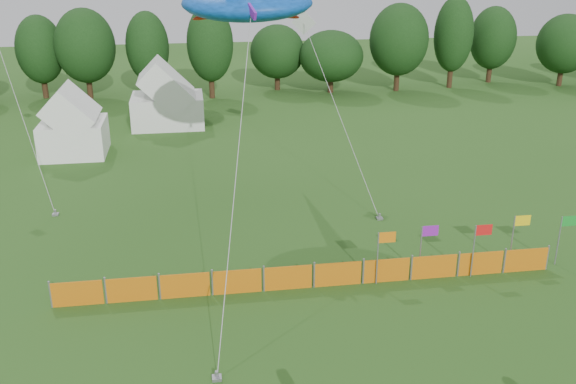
{
  "coord_description": "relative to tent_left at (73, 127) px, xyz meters",
  "views": [
    {
      "loc": [
        -2.99,
        -13.21,
        12.63
      ],
      "look_at": [
        0.0,
        6.0,
        5.2
      ],
      "focal_mm": 40.0,
      "sensor_mm": 36.0,
      "label": 1
    }
  ],
  "objects": [
    {
      "name": "treeline",
      "position": [
        12.14,
        16.46,
        2.36
      ],
      "size": [
        104.57,
        8.78,
        8.36
      ],
      "color": "#382314",
      "rests_on": "ground"
    },
    {
      "name": "tent_left",
      "position": [
        0.0,
        0.0,
        0.0
      ],
      "size": [
        4.09,
        4.09,
        3.6
      ],
      "color": "white",
      "rests_on": "ground"
    },
    {
      "name": "tent_right",
      "position": [
        5.87,
        6.37,
        0.09
      ],
      "size": [
        5.37,
        4.29,
        3.79
      ],
      "color": "white",
      "rests_on": "ground"
    },
    {
      "name": "barrier_fence",
      "position": [
        11.97,
        -19.65,
        -1.32
      ],
      "size": [
        19.9,
        0.06,
        1.0
      ],
      "color": "#CD670B",
      "rests_on": "ground"
    },
    {
      "name": "flag_row",
      "position": [
        18.7,
        -19.42,
        -0.31
      ],
      "size": [
        8.73,
        0.72,
        2.29
      ],
      "color": "gray",
      "rests_on": "ground"
    },
    {
      "name": "stingray_kite",
      "position": [
        10.49,
        -9.84,
        8.36
      ],
      "size": [
        7.37,
        23.12,
        11.34
      ],
      "color": "blue",
      "rests_on": "ground"
    },
    {
      "name": "small_kite_white",
      "position": [
        14.59,
        -8.03,
        4.75
      ],
      "size": [
        3.41,
        7.61,
        9.45
      ],
      "color": "silver",
      "rests_on": "ground"
    },
    {
      "name": "small_kite_dark",
      "position": [
        -1.34,
        -7.37,
        3.75
      ],
      "size": [
        3.65,
        5.31,
        9.48
      ],
      "color": "black",
      "rests_on": "ground"
    }
  ]
}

